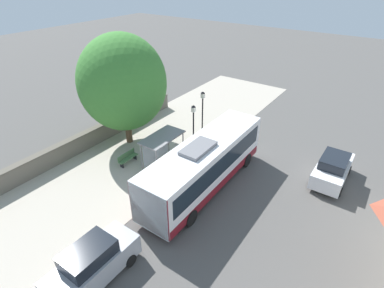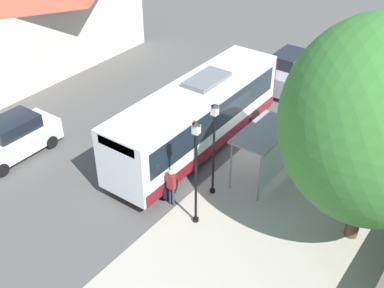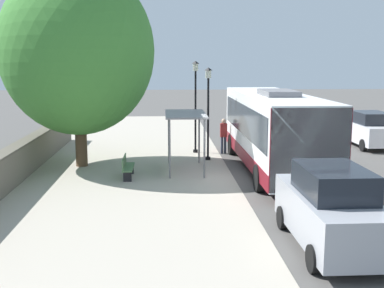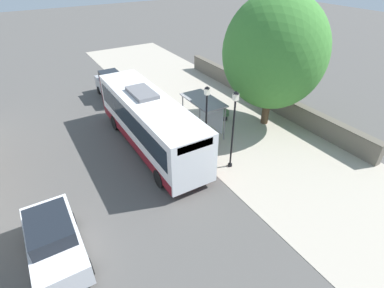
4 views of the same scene
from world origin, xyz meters
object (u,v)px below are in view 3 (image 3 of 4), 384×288
object	(u,v)px
pedestrian	(224,133)
parked_car_far_lane	(370,130)
bus	(273,129)
parked_car_behind_bus	(330,209)
street_lamp_far	(196,99)
bench	(127,167)
shade_tree	(77,51)
bus_shelter	(182,123)
street_lamp_near	(208,106)

from	to	relation	value
pedestrian	parked_car_far_lane	distance (m)	8.38
bus	parked_car_far_lane	world-z (taller)	bus
parked_car_behind_bus	street_lamp_far	bearing A→B (deg)	101.16
bus	bench	distance (m)	6.32
parked_car_far_lane	bench	bearing A→B (deg)	-152.95
pedestrian	parked_car_behind_bus	size ratio (longest dim) A/B	0.40
pedestrian	shade_tree	bearing A→B (deg)	-158.51
bus	shade_tree	distance (m)	9.01
bus_shelter	parked_car_behind_bus	xyz separation A→B (m)	(3.39, -8.87, -1.05)
street_lamp_near	parked_car_behind_bus	distance (m)	11.29
bus_shelter	bench	xyz separation A→B (m)	(-2.24, -1.24, -1.59)
bus	parked_car_behind_bus	world-z (taller)	bus
street_lamp_near	bench	bearing A→B (deg)	-136.69
parked_car_behind_bus	bus_shelter	bearing A→B (deg)	110.90
bus	bus_shelter	bearing A→B (deg)	176.10
bus_shelter	street_lamp_near	xyz separation A→B (m)	(1.32, 2.12, 0.52)
parked_car_far_lane	street_lamp_near	bearing A→B (deg)	-161.07
bench	street_lamp_far	distance (m)	6.50
bus_shelter	street_lamp_near	distance (m)	2.55
pedestrian	parked_car_behind_bus	world-z (taller)	parked_car_behind_bus
bench	shade_tree	distance (m)	5.61
bus	street_lamp_near	world-z (taller)	street_lamp_near
bus	street_lamp_far	world-z (taller)	street_lamp_far
street_lamp_far	shade_tree	size ratio (longest dim) A/B	0.53
bus	parked_car_far_lane	size ratio (longest dim) A/B	2.46
shade_tree	parked_car_far_lane	world-z (taller)	shade_tree
street_lamp_near	parked_car_far_lane	xyz separation A→B (m)	(9.18, 3.15, -1.65)
pedestrian	street_lamp_near	world-z (taller)	street_lamp_near
pedestrian	shade_tree	size ratio (longest dim) A/B	0.20
parked_car_far_lane	parked_car_behind_bus	bearing A→B (deg)	-116.70
bus_shelter	bus	bearing A→B (deg)	-3.90
bench	parked_car_behind_bus	distance (m)	9.50
bench	shade_tree	world-z (taller)	shade_tree
bus	pedestrian	size ratio (longest dim) A/B	5.97
street_lamp_far	shade_tree	distance (m)	6.46
pedestrian	bench	bearing A→B (deg)	-132.11
street_lamp_near	shade_tree	xyz separation A→B (m)	(-5.75, -1.01, 2.49)
bench	shade_tree	bearing A→B (deg)	133.05
street_lamp_far	bench	bearing A→B (deg)	-120.52
street_lamp_near	shade_tree	size ratio (longest dim) A/B	0.50
street_lamp_near	bus	bearing A→B (deg)	-43.18
pedestrian	street_lamp_far	bearing A→B (deg)	169.46
bus	bus_shelter	distance (m)	3.87
bus_shelter	street_lamp_far	xyz separation A→B (m)	(0.85, 4.00, 0.69)
bus_shelter	parked_car_behind_bus	distance (m)	9.55
bench	bus	bearing A→B (deg)	9.10
pedestrian	parked_car_behind_bus	xyz separation A→B (m)	(1.13, -12.61, -0.05)
street_lamp_far	shade_tree	bearing A→B (deg)	-151.25
parked_car_behind_bus	parked_car_far_lane	distance (m)	15.82
pedestrian	street_lamp_far	distance (m)	2.22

